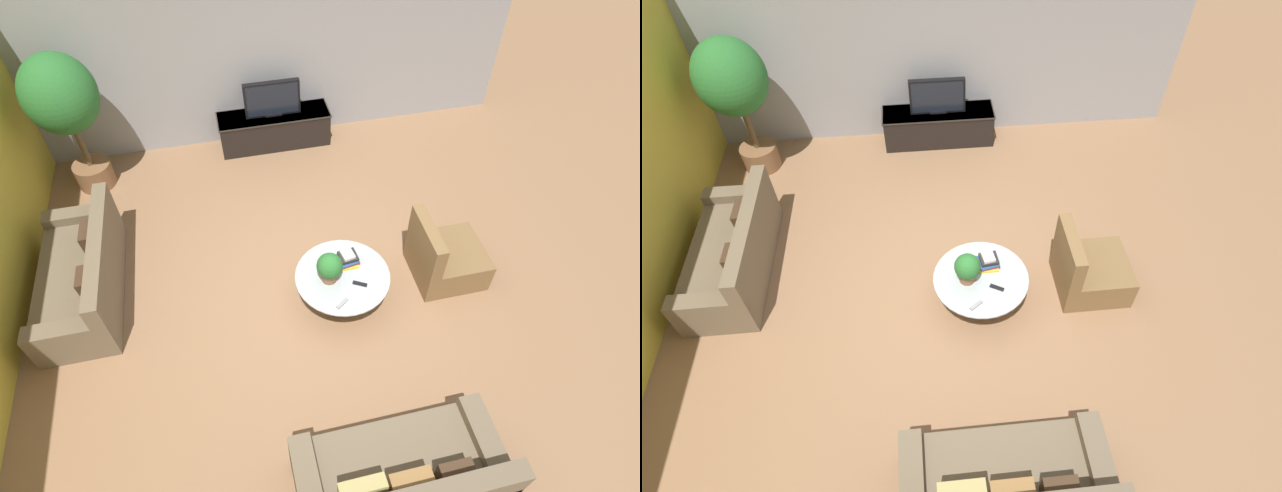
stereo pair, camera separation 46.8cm
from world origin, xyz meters
TOP-DOWN VIEW (x-y plane):
  - ground_plane at (0.00, 0.00)m, footprint 24.00×24.00m
  - back_wall_stone at (0.00, 3.26)m, footprint 7.40×0.12m
  - media_console at (0.09, 2.94)m, footprint 1.67×0.50m
  - television at (0.09, 2.94)m, footprint 0.81×0.13m
  - coffee_table at (0.35, -0.11)m, footprint 1.07×1.07m
  - couch_by_wall at (-2.51, 0.62)m, footprint 0.84×1.87m
  - couch_near_entry at (0.30, -2.25)m, footprint 1.77×0.84m
  - armchair_wicker at (1.62, -0.03)m, footprint 0.80×0.76m
  - potted_palm_tall at (-2.54, 2.59)m, footprint 0.91×0.91m
  - potted_plant_tabletop at (0.20, -0.12)m, footprint 0.29×0.29m
  - book_stack at (0.45, 0.07)m, footprint 0.26×0.26m
  - remote_black at (0.51, -0.27)m, footprint 0.16×0.11m
  - remote_silver at (0.25, -0.48)m, footprint 0.15×0.13m

SIDE VIEW (x-z plane):
  - ground_plane at x=0.00m, z-range 0.00..0.00m
  - armchair_wicker at x=1.62m, z-range -0.16..0.70m
  - media_console at x=0.09m, z-range 0.01..0.53m
  - coffee_table at x=0.35m, z-range 0.08..0.48m
  - couch_by_wall at x=-2.51m, z-range -0.14..0.70m
  - couch_near_entry at x=0.30m, z-range -0.13..0.71m
  - remote_black at x=0.51m, z-range 0.40..0.42m
  - remote_silver at x=0.25m, z-range 0.40..0.42m
  - book_stack at x=0.45m, z-range 0.38..0.53m
  - potted_plant_tabletop at x=0.20m, z-range 0.42..0.80m
  - television at x=0.09m, z-range 0.52..1.05m
  - potted_palm_tall at x=-2.54m, z-range 0.34..2.29m
  - back_wall_stone at x=0.00m, z-range 0.00..3.00m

